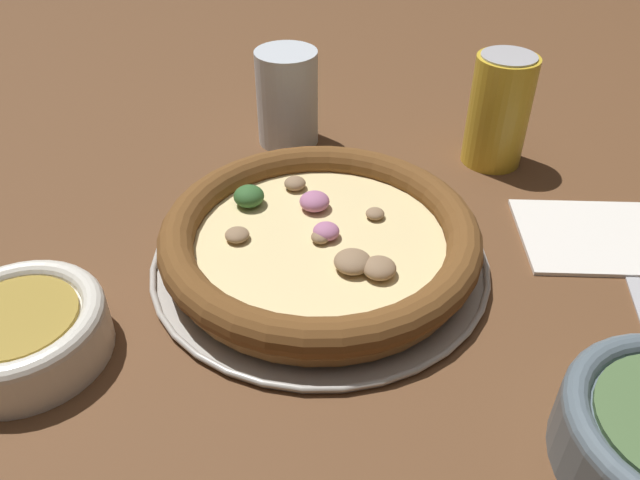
# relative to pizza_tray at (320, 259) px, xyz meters

# --- Properties ---
(ground_plane) EXTENTS (3.00, 3.00, 0.00)m
(ground_plane) POSITION_rel_pizza_tray_xyz_m (0.00, 0.00, -0.00)
(ground_plane) COLOR brown
(pizza_tray) EXTENTS (0.30, 0.30, 0.01)m
(pizza_tray) POSITION_rel_pizza_tray_xyz_m (0.00, 0.00, 0.00)
(pizza_tray) COLOR #B7B2A8
(pizza_tray) RESTS_ON ground_plane
(pizza) EXTENTS (0.28, 0.28, 0.04)m
(pizza) POSITION_rel_pizza_tray_xyz_m (-0.00, 0.00, 0.02)
(pizza) COLOR #BC7F42
(pizza) RESTS_ON pizza_tray
(bowl_near) EXTENTS (0.13, 0.13, 0.04)m
(bowl_near) POSITION_rel_pizza_tray_xyz_m (-0.24, -0.08, 0.02)
(bowl_near) COLOR silver
(bowl_near) RESTS_ON ground_plane
(drinking_cup) EXTENTS (0.07, 0.07, 0.11)m
(drinking_cup) POSITION_rel_pizza_tray_xyz_m (-0.01, 0.23, 0.05)
(drinking_cup) COLOR silver
(drinking_cup) RESTS_ON ground_plane
(napkin) EXTENTS (0.15, 0.14, 0.01)m
(napkin) POSITION_rel_pizza_tray_xyz_m (0.26, 0.01, -0.00)
(napkin) COLOR white
(napkin) RESTS_ON ground_plane
(fork) EXTENTS (0.07, 0.19, 0.00)m
(fork) POSITION_rel_pizza_tray_xyz_m (0.28, -0.04, -0.00)
(fork) COLOR #B7B7BC
(fork) RESTS_ON ground_plane
(beverage_can) EXTENTS (0.07, 0.07, 0.12)m
(beverage_can) POSITION_rel_pizza_tray_xyz_m (0.21, 0.16, 0.06)
(beverage_can) COLOR gold
(beverage_can) RESTS_ON ground_plane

